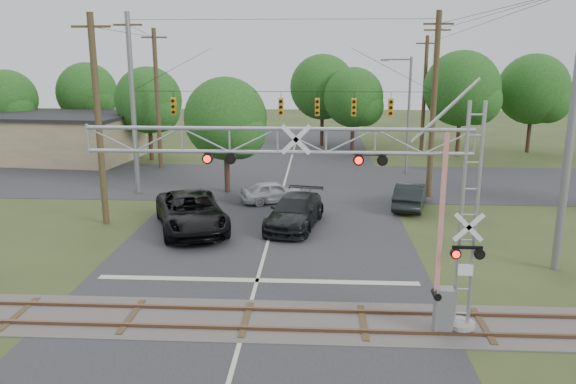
# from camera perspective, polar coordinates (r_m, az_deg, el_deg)

# --- Properties ---
(ground) EXTENTS (160.00, 160.00, 0.00)m
(ground) POSITION_cam_1_polar(r_m,az_deg,el_deg) (18.03, -5.13, -15.74)
(ground) COLOR #2F401D
(ground) RESTS_ON ground
(road_main) EXTENTS (14.00, 90.00, 0.02)m
(road_main) POSITION_cam_1_polar(r_m,az_deg,el_deg) (27.12, -2.11, -5.33)
(road_main) COLOR #2A2B2D
(road_main) RESTS_ON ground
(road_cross) EXTENTS (90.00, 12.00, 0.02)m
(road_cross) POSITION_cam_1_polar(r_m,az_deg,el_deg) (40.58, -0.31, 1.11)
(road_cross) COLOR #2A2B2D
(road_cross) RESTS_ON ground
(railroad_track) EXTENTS (90.00, 3.20, 0.17)m
(railroad_track) POSITION_cam_1_polar(r_m,az_deg,el_deg) (19.77, -4.29, -12.82)
(railroad_track) COLOR #49433F
(railroad_track) RESTS_ON ground
(crossing_gantry) EXTENTS (12.59, 0.96, 7.54)m
(crossing_gantry) POSITION_cam_1_polar(r_m,az_deg,el_deg) (17.69, 6.59, 0.17)
(crossing_gantry) COLOR gray
(crossing_gantry) RESTS_ON ground
(traffic_signal_span) EXTENTS (19.34, 0.36, 11.50)m
(traffic_signal_span) POSITION_cam_1_polar(r_m,az_deg,el_deg) (35.70, 0.71, 8.71)
(traffic_signal_span) COLOR slate
(traffic_signal_span) RESTS_ON ground
(pickup_black) EXTENTS (5.39, 7.59, 1.92)m
(pickup_black) POSITION_cam_1_polar(r_m,az_deg,el_deg) (29.49, -9.79, -2.02)
(pickup_black) COLOR black
(pickup_black) RESTS_ON ground
(car_dark) EXTENTS (3.41, 6.09, 1.67)m
(car_dark) POSITION_cam_1_polar(r_m,az_deg,el_deg) (29.62, 0.71, -2.00)
(car_dark) COLOR black
(car_dark) RESTS_ON ground
(sedan_silver) EXTENTS (4.33, 2.95, 1.37)m
(sedan_silver) POSITION_cam_1_polar(r_m,az_deg,el_deg) (34.52, -1.49, 0.01)
(sedan_silver) COLOR #ABAFB3
(sedan_silver) RESTS_ON ground
(suv_dark) EXTENTS (2.76, 4.95, 1.55)m
(suv_dark) POSITION_cam_1_polar(r_m,az_deg,el_deg) (34.11, 12.33, -0.32)
(suv_dark) COLOR black
(suv_dark) RESTS_ON ground
(commercial_building) EXTENTS (17.79, 10.30, 3.97)m
(commercial_building) POSITION_cam_1_polar(r_m,az_deg,el_deg) (53.82, -24.18, 5.18)
(commercial_building) COLOR #897C5B
(commercial_building) RESTS_ON ground
(streetlight) EXTENTS (2.34, 0.24, 8.77)m
(streetlight) POSITION_cam_1_polar(r_m,az_deg,el_deg) (43.54, 11.95, 8.20)
(streetlight) COLOR slate
(streetlight) RESTS_ON ground
(utility_poles) EXTENTS (24.85, 29.82, 12.09)m
(utility_poles) POSITION_cam_1_polar(r_m,az_deg,el_deg) (38.30, 4.81, 8.96)
(utility_poles) COLOR #3B2C1B
(utility_poles) RESTS_ON ground
(treeline) EXTENTS (54.43, 30.06, 9.35)m
(treeline) POSITION_cam_1_polar(r_m,az_deg,el_deg) (49.98, 2.41, 9.74)
(treeline) COLOR #3B251B
(treeline) RESTS_ON ground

